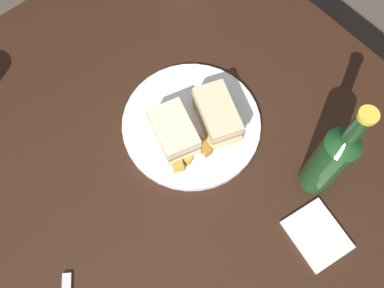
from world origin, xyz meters
name	(u,v)px	position (x,y,z in m)	size (l,w,h in m)	color
ground_plane	(192,241)	(0.00, 0.00, 0.00)	(6.00, 6.00, 0.00)	#4C4238
dining_table	(192,218)	(0.00, 0.00, 0.37)	(1.18, 0.99, 0.73)	black
plate	(191,124)	(-0.08, 0.07, 0.74)	(0.28, 0.28, 0.01)	white
sandwich_half_left	(174,133)	(-0.08, 0.02, 0.78)	(0.12, 0.10, 0.06)	beige
sandwich_half_right	(217,115)	(-0.05, 0.11, 0.78)	(0.13, 0.10, 0.06)	beige
potato_wedge_front	(182,156)	(-0.04, 0.01, 0.76)	(0.04, 0.02, 0.02)	gold
potato_wedge_middle	(213,141)	(-0.02, 0.07, 0.76)	(0.04, 0.02, 0.02)	gold
potato_wedge_back	(176,160)	(-0.04, -0.01, 0.76)	(0.04, 0.02, 0.02)	gold
potato_wedge_left_edge	(202,146)	(-0.03, 0.05, 0.76)	(0.05, 0.02, 0.02)	#AD702D
cider_bottle	(331,159)	(0.16, 0.17, 0.84)	(0.06, 0.06, 0.28)	#19421E
napkin	(317,235)	(0.24, 0.10, 0.74)	(0.11, 0.09, 0.01)	silver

